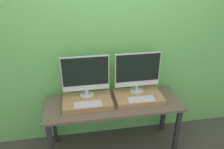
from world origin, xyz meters
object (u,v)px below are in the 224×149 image
object	(u,v)px
monitor_right	(138,71)
keyboard_right	(141,99)
keyboard_left	(88,104)
monitor_left	(86,75)

from	to	relation	value
monitor_right	keyboard_right	bearing A→B (deg)	-90.00
keyboard_left	keyboard_right	distance (m)	0.63
monitor_left	monitor_right	size ratio (longest dim) A/B	1.00
monitor_right	keyboard_right	distance (m)	0.34
keyboard_left	monitor_right	bearing A→B (deg)	18.47
monitor_right	keyboard_right	xyz separation A→B (m)	(0.00, -0.21, -0.27)
keyboard_left	keyboard_right	xyz separation A→B (m)	(0.63, 0.00, 0.00)
monitor_right	monitor_left	bearing A→B (deg)	180.00
monitor_right	keyboard_right	world-z (taller)	monitor_right
keyboard_left	keyboard_right	world-z (taller)	same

